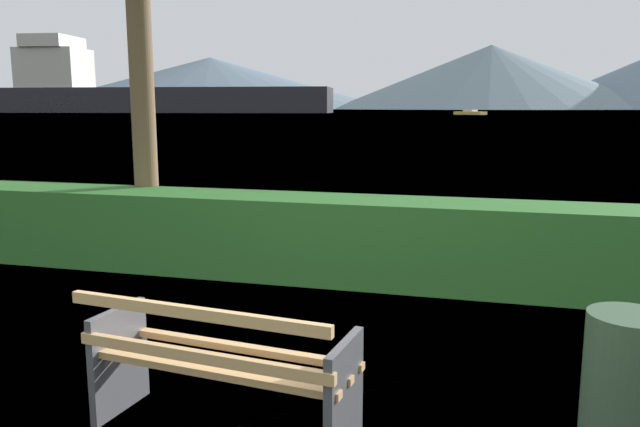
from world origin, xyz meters
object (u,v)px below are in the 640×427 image
(cargo_ship_large, at_px, (134,91))
(sailboat_mid, at_px, (470,113))
(park_bench, at_px, (219,368))
(trash_bin, at_px, (625,391))

(cargo_ship_large, distance_m, sailboat_mid, 114.30)
(park_bench, bearing_deg, trash_bin, 7.22)
(park_bench, relative_size, sailboat_mid, 0.20)
(trash_bin, bearing_deg, sailboat_mid, 92.06)
(trash_bin, distance_m, sailboat_mid, 157.56)
(trash_bin, bearing_deg, park_bench, -172.78)
(trash_bin, height_order, sailboat_mid, sailboat_mid)
(cargo_ship_large, bearing_deg, trash_bin, -57.81)
(park_bench, xyz_separation_m, sailboat_mid, (-3.46, 157.74, 0.06))
(park_bench, distance_m, sailboat_mid, 157.77)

